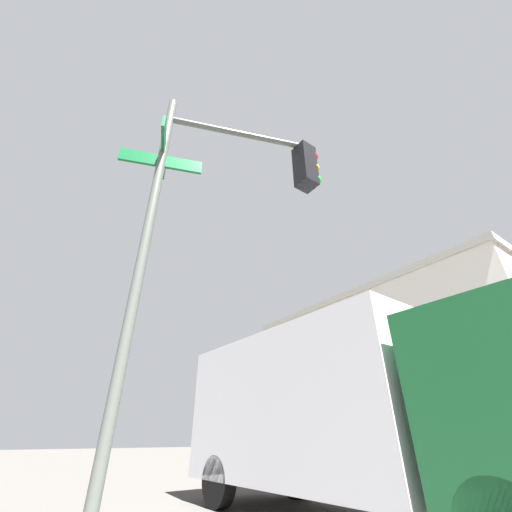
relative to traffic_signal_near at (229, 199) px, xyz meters
The scene contains 3 objects.
traffic_signal_near is the anchor object (origin of this frame).
building_stucco 26.66m from the traffic_signal_near, 111.07° to the left, with size 17.70×21.54×9.57m.
box_truck_second 4.85m from the traffic_signal_near, 116.59° to the left, with size 8.05×2.77×3.41m.
Camera 1 is at (-4.09, -7.94, 1.34)m, focal length 22.52 mm.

